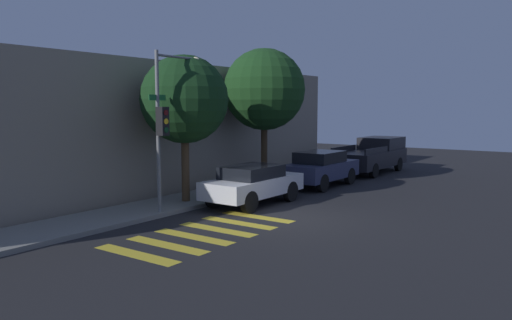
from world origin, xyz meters
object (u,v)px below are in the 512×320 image
object	(u,v)px
sedan_near_corner	(253,183)
tree_near_corner	(184,100)
sedan_middle	(321,168)
pickup_truck	(373,155)
traffic_light_pole	(169,108)
tree_midblock	(264,90)

from	to	relation	value
sedan_near_corner	tree_near_corner	size ratio (longest dim) A/B	0.79
sedan_middle	pickup_truck	xyz separation A→B (m)	(5.93, 0.00, 0.11)
traffic_light_pole	sedan_near_corner	world-z (taller)	traffic_light_pole
sedan_middle	tree_midblock	xyz separation A→B (m)	(-1.53, 1.98, 3.40)
pickup_truck	traffic_light_pole	bearing A→B (deg)	174.78
traffic_light_pole	tree_near_corner	size ratio (longest dim) A/B	0.99
tree_near_corner	pickup_truck	bearing A→B (deg)	-9.02
traffic_light_pole	sedan_middle	distance (m)	8.47
traffic_light_pole	tree_midblock	world-z (taller)	tree_midblock
sedan_near_corner	pickup_truck	world-z (taller)	pickup_truck
sedan_near_corner	tree_midblock	bearing A→B (deg)	28.89
sedan_middle	pickup_truck	distance (m)	5.93
pickup_truck	sedan_near_corner	bearing A→B (deg)	180.00
sedan_near_corner	tree_near_corner	distance (m)	3.83
traffic_light_pole	pickup_truck	distance (m)	14.17
sedan_near_corner	tree_midblock	xyz separation A→B (m)	(3.58, 1.98, 3.46)
traffic_light_pole	pickup_truck	size ratio (longest dim) A/B	0.93
sedan_middle	tree_midblock	world-z (taller)	tree_midblock
pickup_truck	tree_near_corner	distance (m)	12.90
tree_near_corner	tree_midblock	bearing A→B (deg)	0.00
tree_near_corner	tree_midblock	size ratio (longest dim) A/B	0.89
traffic_light_pole	sedan_middle	size ratio (longest dim) A/B	1.24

